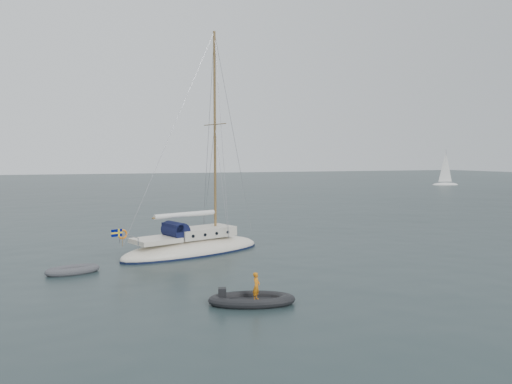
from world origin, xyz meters
name	(u,v)px	position (x,y,z in m)	size (l,w,h in m)	color
ground	(244,250)	(0.00, 0.00, 0.00)	(300.00, 300.00, 0.00)	black
sailboat	(193,236)	(-3.23, 0.01, 1.05)	(9.76, 2.92, 13.90)	white
dinghy	(73,270)	(-9.99, -2.98, 0.17)	(2.63, 1.19, 0.38)	#55565B
rib	(251,299)	(-3.48, -10.93, 0.20)	(3.43, 1.56, 1.27)	black
distant_yacht_b	(445,169)	(62.03, 53.17, 3.29)	(5.81, 3.10, 7.70)	white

